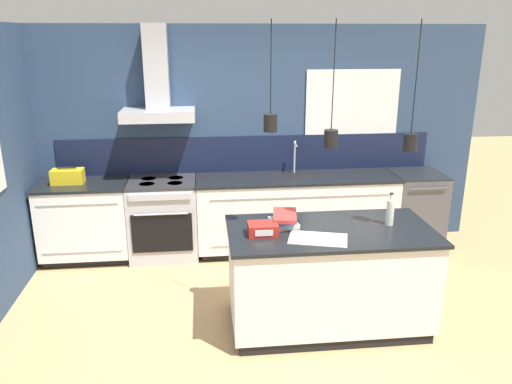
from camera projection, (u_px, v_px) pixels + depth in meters
ground_plane at (269, 329)px, 4.40m from camera, size 16.00×16.00×0.00m
wall_back at (242, 135)px, 5.88m from camera, size 5.60×2.12×2.60m
counter_run_left at (86, 221)px, 5.67m from camera, size 0.99×0.64×0.91m
counter_run_sink at (296, 213)px, 5.92m from camera, size 2.35×0.64×1.30m
oven_range at (164, 218)px, 5.76m from camera, size 0.77×0.66×0.91m
dishwasher at (414, 209)px, 6.07m from camera, size 0.59×0.65×0.91m
kitchen_island at (328, 277)px, 4.36m from camera, size 1.75×0.90×0.91m
bottle_on_island at (390, 212)px, 4.29m from camera, size 0.07×0.07×0.29m
book_stack at (284, 219)px, 4.29m from camera, size 0.26×0.36×0.11m
red_supply_box at (263, 229)px, 4.10m from camera, size 0.24×0.19×0.10m
paper_pile at (318, 239)px, 4.02m from camera, size 0.52×0.40×0.01m
yellow_toolbox at (68, 176)px, 5.49m from camera, size 0.34×0.18×0.19m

